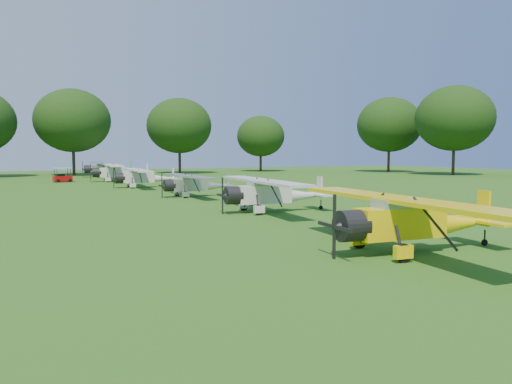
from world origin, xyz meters
TOP-DOWN VIEW (x-y plane):
  - ground at (0.00, 0.00)m, footprint 160.00×160.00m
  - tree_belt at (3.57, 0.16)m, footprint 137.36×130.27m
  - aircraft_2 at (-0.05, -9.41)m, footprint 6.73×10.69m
  - aircraft_3 at (1.47, 3.05)m, footprint 6.59×10.47m
  - aircraft_4 at (1.16, 14.69)m, footprint 5.79×9.19m
  - aircraft_5 at (0.27, 26.58)m, footprint 6.23×9.92m
  - aircraft_6 at (0.40, 38.04)m, footprint 6.99×11.12m
  - aircraft_7 at (1.35, 49.85)m, footprint 7.11×11.31m
  - golf_cart at (-5.76, 39.62)m, footprint 2.14×1.55m

SIDE VIEW (x-z plane):
  - ground at x=0.00m, z-range 0.00..0.00m
  - golf_cart at x=-5.76m, z-range -0.28..1.39m
  - aircraft_4 at x=1.16m, z-range 0.15..1.97m
  - aircraft_5 at x=0.27m, z-range 0.16..2.11m
  - aircraft_3 at x=1.47m, z-range 0.17..2.23m
  - aircraft_2 at x=-0.05m, z-range 0.18..2.28m
  - aircraft_6 at x=0.40m, z-range 0.18..2.37m
  - aircraft_7 at x=1.35m, z-range 0.19..2.42m
  - tree_belt at x=3.57m, z-range 0.77..15.29m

